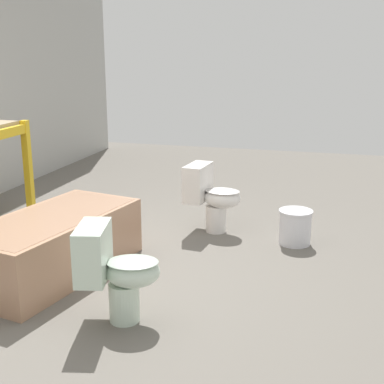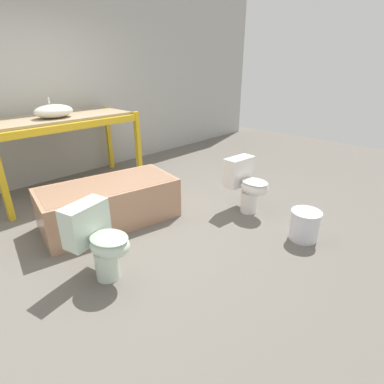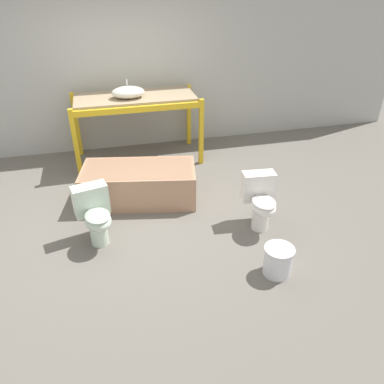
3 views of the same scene
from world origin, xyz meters
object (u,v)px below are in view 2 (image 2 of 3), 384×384
toilet_near (99,239)px  toilet_far (247,183)px  bucket_white (305,225)px  sink_basin (54,111)px  bathtub_main (109,200)px

toilet_near → toilet_far: bearing=-18.9°
toilet_near → bucket_white: (1.83, -1.04, -0.21)m
toilet_near → toilet_far: (1.97, -0.18, 0.00)m
sink_basin → bucket_white: 3.46m
sink_basin → toilet_far: bearing=-59.6°
toilet_far → bucket_white: size_ratio=2.05×
toilet_near → bucket_white: size_ratio=2.05×
sink_basin → toilet_far: size_ratio=0.75×
bathtub_main → toilet_far: toilet_far is taller
sink_basin → toilet_near: bearing=-107.6°
toilet_far → bucket_white: (-0.15, -0.86, -0.21)m
bucket_white → toilet_far: bearing=80.4°
toilet_far → toilet_near: bearing=-179.6°
bathtub_main → toilet_far: size_ratio=2.43×
toilet_near → toilet_far: size_ratio=1.00×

